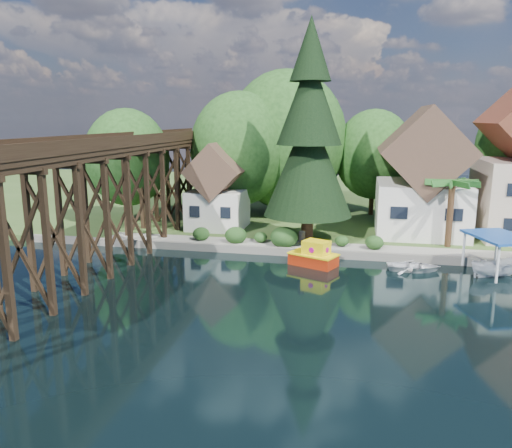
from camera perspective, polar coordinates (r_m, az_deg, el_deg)
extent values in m
plane|color=black|center=(30.94, 8.08, -7.87)|extent=(140.00, 140.00, 0.00)
cube|color=#334F1F|center=(63.91, 10.13, 2.64)|extent=(140.00, 52.00, 0.50)
cube|color=slate|center=(38.51, 14.86, -3.68)|extent=(60.00, 0.40, 0.62)
cube|color=gray|center=(39.87, 17.65, -2.99)|extent=(50.00, 2.60, 0.06)
cube|color=black|center=(29.44, -25.48, -1.85)|extent=(4.00, 0.36, 8.00)
cube|color=black|center=(31.97, -22.06, -0.54)|extent=(4.00, 0.36, 8.00)
cube|color=black|center=(34.61, -19.16, 0.58)|extent=(4.00, 0.36, 8.00)
cube|color=black|center=(37.34, -16.67, 1.54)|extent=(4.00, 0.36, 8.00)
cube|color=black|center=(40.14, -14.52, 2.37)|extent=(4.00, 0.36, 8.00)
cube|color=black|center=(42.99, -12.65, 3.08)|extent=(4.00, 0.36, 8.00)
cube|color=black|center=(45.89, -11.02, 3.70)|extent=(4.00, 0.36, 8.00)
cube|color=black|center=(48.83, -9.58, 4.25)|extent=(4.00, 0.36, 8.00)
cube|color=black|center=(51.80, -8.30, 4.73)|extent=(4.00, 0.36, 8.00)
cube|color=black|center=(54.79, -7.16, 5.15)|extent=(4.00, 0.36, 8.00)
cube|color=black|center=(57.81, -6.13, 5.53)|extent=(4.00, 0.36, 8.00)
cube|color=black|center=(40.15, -17.34, 8.03)|extent=(0.35, 44.00, 0.35)
cube|color=black|center=(38.58, -12.74, 8.14)|extent=(0.35, 44.00, 0.35)
cube|color=black|center=(39.31, -15.11, 8.53)|extent=(4.00, 44.00, 0.30)
cube|color=black|center=(40.22, -17.73, 9.23)|extent=(0.12, 44.00, 0.80)
cube|color=black|center=(38.43, -12.46, 9.41)|extent=(0.12, 44.00, 0.80)
cube|color=white|center=(46.04, 18.26, 1.76)|extent=(7.50, 8.00, 4.50)
cube|color=brown|center=(45.47, 18.67, 7.91)|extent=(7.64, 8.64, 7.64)
cube|color=black|center=(41.83, 16.02, 1.24)|extent=(1.35, 0.08, 1.00)
cube|color=black|center=(42.37, 21.68, 0.98)|extent=(1.35, 0.08, 1.00)
cube|color=white|center=(46.10, -4.37, 1.72)|extent=(5.00, 5.00, 3.50)
cube|color=brown|center=(45.60, -4.44, 6.11)|extent=(5.09, 5.40, 5.09)
cube|color=black|center=(44.10, -7.03, 1.43)|extent=(0.90, 0.08, 1.00)
cube|color=black|center=(43.29, -3.52, 1.30)|extent=(0.90, 0.08, 1.00)
cylinder|color=#382314|center=(50.06, -1.85, 3.15)|extent=(0.50, 0.50, 4.50)
ellipsoid|color=#1D4217|center=(49.55, -1.89, 8.58)|extent=(4.40, 4.40, 5.06)
cylinder|color=#382314|center=(53.16, 3.37, 3.90)|extent=(0.50, 0.50, 4.95)
ellipsoid|color=#1D4217|center=(52.67, 3.44, 9.54)|extent=(5.00, 5.00, 5.75)
cylinder|color=#382314|center=(53.68, 13.08, 3.20)|extent=(0.50, 0.50, 4.05)
ellipsoid|color=#1D4217|center=(53.21, 13.30, 7.75)|extent=(4.00, 4.00, 4.60)
cylinder|color=#382314|center=(49.73, -14.24, 2.46)|extent=(0.50, 0.50, 4.05)
ellipsoid|color=#1D4217|center=(49.23, -14.49, 7.37)|extent=(4.00, 4.00, 4.60)
ellipsoid|color=#1D4117|center=(40.52, -2.34, -1.11)|extent=(1.98, 1.98, 1.53)
ellipsoid|color=#1D4117|center=(40.42, 0.52, -1.38)|extent=(1.54, 1.54, 1.19)
ellipsoid|color=#1D4117|center=(39.55, 3.22, -1.32)|extent=(2.20, 2.20, 1.70)
ellipsoid|color=#1D4117|center=(41.54, -6.29, -0.97)|extent=(1.76, 1.76, 1.36)
ellipsoid|color=#1D4117|center=(39.80, 9.77, -1.77)|extent=(1.54, 1.54, 1.19)
ellipsoid|color=#1D4117|center=(39.50, 13.39, -1.91)|extent=(1.76, 1.76, 1.36)
cylinder|color=#382314|center=(41.31, 5.88, 0.32)|extent=(0.98, 0.98, 3.26)
cone|color=black|center=(40.60, 6.03, 7.09)|extent=(7.17, 7.17, 8.69)
cone|color=black|center=(40.48, 6.18, 14.00)|extent=(5.21, 5.21, 7.06)
cone|color=black|center=(40.80, 6.31, 19.34)|extent=(3.26, 3.26, 4.89)
cylinder|color=#382314|center=(41.84, 21.27, 0.82)|extent=(0.49, 0.49, 4.86)
ellipsoid|color=#1E531B|center=(41.44, 21.55, 4.41)|extent=(4.89, 4.89, 1.10)
cube|color=#AB250B|center=(36.43, 6.56, -4.13)|extent=(3.70, 2.94, 0.87)
cube|color=yellow|center=(36.30, 6.58, -3.42)|extent=(3.85, 3.09, 0.11)
cube|color=yellow|center=(36.08, 6.90, -2.77)|extent=(2.13, 1.91, 1.09)
cylinder|color=black|center=(36.48, 5.28, -1.41)|extent=(0.48, 0.48, 0.76)
cylinder|color=#AB0D81|center=(35.51, 6.36, -3.00)|extent=(0.39, 0.24, 0.39)
cylinder|color=#AB0D81|center=(36.65, 7.42, -2.54)|extent=(0.39, 0.24, 0.39)
cylinder|color=#AB0D81|center=(35.68, 8.12, -2.97)|extent=(0.24, 0.39, 0.39)
imported|color=silver|center=(36.67, 17.60, -4.52)|extent=(3.85, 2.89, 0.76)
imported|color=white|center=(37.19, 25.73, -4.44)|extent=(3.83, 2.50, 1.38)
cube|color=#18479C|center=(36.70, 26.02, -1.32)|extent=(4.39, 5.21, 0.17)
cylinder|color=white|center=(39.22, 25.78, -2.38)|extent=(0.17, 0.17, 2.49)
cylinder|color=white|center=(34.75, 25.91, -4.13)|extent=(0.17, 0.17, 2.49)
cylinder|color=white|center=(37.89, 22.65, -2.58)|extent=(0.17, 0.17, 2.49)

